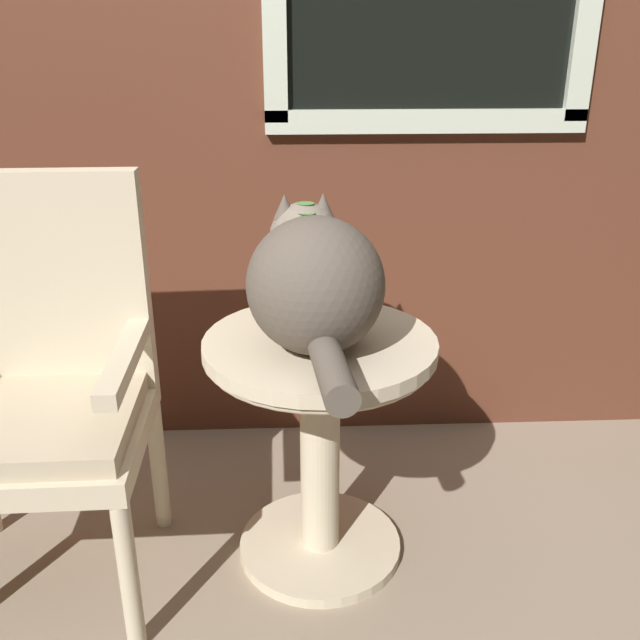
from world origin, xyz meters
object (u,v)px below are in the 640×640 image
object	(u,v)px
wicker_side_table	(320,411)
cat	(314,280)
pewter_vase_with_ivy	(320,284)
wicker_chair	(36,379)

from	to	relation	value
wicker_side_table	cat	size ratio (longest dim) A/B	0.94
cat	pewter_vase_with_ivy	xyz separation A→B (m)	(0.02, 0.17, -0.07)
wicker_side_table	pewter_vase_with_ivy	bearing A→B (deg)	87.55
cat	pewter_vase_with_ivy	bearing A→B (deg)	82.94
cat	pewter_vase_with_ivy	distance (m)	0.18
pewter_vase_with_ivy	wicker_chair	bearing A→B (deg)	-168.11
wicker_chair	pewter_vase_with_ivy	world-z (taller)	wicker_chair
wicker_chair	cat	size ratio (longest dim) A/B	1.52
wicker_chair	cat	distance (m)	0.72
wicker_side_table	wicker_chair	bearing A→B (deg)	-178.75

